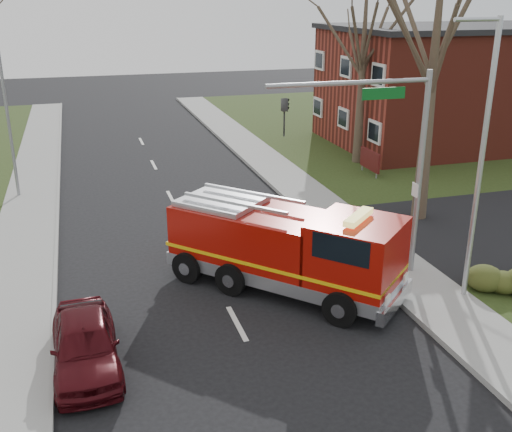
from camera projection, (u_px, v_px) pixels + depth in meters
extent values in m
plane|color=black|center=(237.00, 324.00, 17.24)|extent=(120.00, 120.00, 0.00)
cube|color=gray|center=(426.00, 293.00, 18.89)|extent=(2.40, 80.00, 0.15)
cube|color=gray|center=(7.00, 356.00, 15.54)|extent=(2.40, 80.00, 0.15)
cube|color=maroon|center=(456.00, 88.00, 37.34)|extent=(15.00, 10.00, 7.00)
cube|color=black|center=(462.00, 27.00, 36.09)|extent=(15.40, 10.40, 0.30)
cube|color=silver|center=(343.00, 118.00, 35.82)|extent=(0.12, 1.40, 1.20)
cube|color=#4A1111|center=(370.00, 160.00, 31.00)|extent=(0.12, 2.00, 1.00)
cylinder|color=gray|center=(377.00, 172.00, 30.44)|extent=(0.08, 0.08, 0.90)
cylinder|color=gray|center=(363.00, 164.00, 31.87)|extent=(0.08, 0.08, 0.90)
cone|color=#382B21|center=(432.00, 75.00, 23.12)|extent=(0.64, 0.64, 12.00)
cone|color=#382B21|center=(362.00, 68.00, 31.88)|extent=(0.56, 0.56, 10.50)
cylinder|color=gray|center=(419.00, 178.00, 19.17)|extent=(0.18, 0.18, 6.80)
cylinder|color=gray|center=(351.00, 83.00, 17.40)|extent=(5.20, 0.14, 0.14)
cube|color=#0C591E|center=(384.00, 93.00, 17.81)|extent=(1.40, 0.06, 0.35)
imported|color=black|center=(286.00, 98.00, 16.98)|extent=(0.22, 0.18, 1.10)
cylinder|color=#B7BABF|center=(480.00, 168.00, 17.28)|extent=(0.16, 0.16, 8.40)
cylinder|color=#B7BABF|center=(478.00, 19.00, 15.68)|extent=(1.40, 0.12, 0.12)
cylinder|color=gray|center=(9.00, 124.00, 26.78)|extent=(0.14, 0.14, 7.00)
cube|color=#970E06|center=(252.00, 238.00, 19.45)|extent=(5.16, 5.31, 1.99)
cube|color=#970E06|center=(356.00, 258.00, 17.67)|extent=(3.49, 3.49, 2.28)
cube|color=#B7BABF|center=(282.00, 268.00, 19.18)|extent=(6.84, 7.14, 0.43)
cube|color=#E5B20C|center=(282.00, 254.00, 19.00)|extent=(6.85, 7.15, 0.11)
cube|color=black|center=(392.00, 242.00, 16.92)|extent=(1.66, 1.54, 0.81)
cube|color=#E5D866|center=(358.00, 217.00, 17.22)|extent=(1.34, 1.27, 0.17)
cylinder|color=black|center=(340.00, 309.00, 17.00)|extent=(0.95, 0.99, 1.04)
cylinder|color=black|center=(371.00, 276.00, 18.99)|extent=(0.95, 0.99, 1.04)
cylinder|color=black|center=(188.00, 267.00, 19.60)|extent=(0.95, 0.99, 1.04)
cylinder|color=black|center=(229.00, 242.00, 21.59)|extent=(0.95, 0.99, 1.04)
imported|color=#400A0F|center=(85.00, 344.00, 14.97)|extent=(1.73, 4.08, 1.38)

